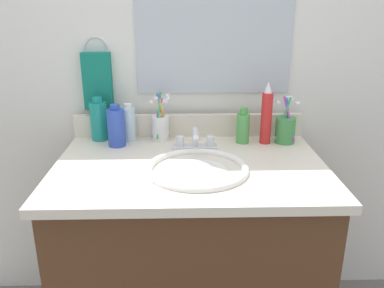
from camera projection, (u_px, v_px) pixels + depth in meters
vanity_cabinet at (190, 262)px, 1.47m from camera, size 0.87×0.56×0.73m
countertop at (190, 168)px, 1.34m from camera, size 0.91×0.61×0.03m
backsplash at (188, 125)px, 1.59m from camera, size 0.91×0.02×0.09m
back_wall at (188, 155)px, 1.70m from camera, size 2.01×0.04×1.30m
mirror_panel at (215, 19)px, 1.50m from camera, size 0.60×0.01×0.56m
towel_ring at (96, 49)px, 1.52m from camera, size 0.10×0.01×0.10m
hand_towel at (98, 81)px, 1.55m from camera, size 0.11×0.04×0.22m
sink_basin at (197, 179)px, 1.29m from camera, size 0.33×0.33×0.11m
faucet at (195, 142)px, 1.46m from camera, size 0.16×0.10×0.08m
bottle_shampoo_blue at (116, 127)px, 1.48m from camera, size 0.06×0.06×0.16m
bottle_mouthwash_teal at (99, 120)px, 1.54m from camera, size 0.07×0.07×0.17m
bottle_spray_red at (266, 116)px, 1.50m from camera, size 0.04×0.04×0.24m
bottle_gel_clear at (128, 124)px, 1.54m from camera, size 0.06×0.06×0.15m
bottle_toner_green at (243, 127)px, 1.51m from camera, size 0.05×0.05×0.14m
cup_white_ceramic at (161, 126)px, 1.55m from camera, size 0.08×0.08×0.19m
cup_green at (285, 129)px, 1.52m from camera, size 0.08×0.08×0.18m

